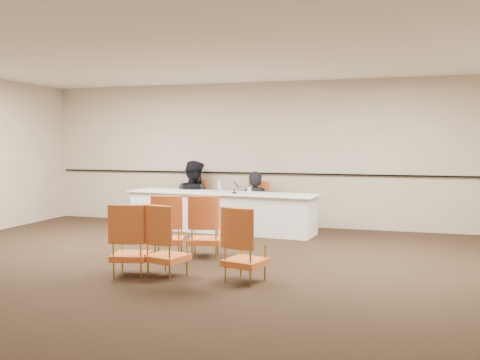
{
  "coord_description": "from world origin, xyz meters",
  "views": [
    {
      "loc": [
        2.67,
        -6.86,
        1.74
      ],
      "look_at": [
        -0.21,
        2.6,
        1.05
      ],
      "focal_mm": 40.0,
      "sensor_mm": 36.0,
      "label": 1
    }
  ],
  "objects_px": {
    "panelist_second": "(194,204)",
    "drinking_glass": "(221,190)",
    "panel_table": "(221,212)",
    "aud_chair_back_left": "(131,239)",
    "panelist_main": "(255,211)",
    "aud_chair_front_left": "(168,225)",
    "coffee_cup": "(249,191)",
    "panelist_second_chair": "(194,202)",
    "panelist_main_chair": "(255,205)",
    "aud_chair_back_mid": "(167,240)",
    "water_bottle": "(219,186)",
    "aud_chair_back_right": "(245,244)",
    "aud_chair_front_mid": "(205,226)",
    "microphone": "(234,186)"
  },
  "relations": [
    {
      "from": "aud_chair_front_left",
      "to": "aud_chair_front_mid",
      "type": "bearing_deg",
      "value": -2.59
    },
    {
      "from": "panel_table",
      "to": "panelist_second_chair",
      "type": "xyz_separation_m",
      "value": [
        -0.83,
        0.65,
        0.09
      ]
    },
    {
      "from": "panelist_main_chair",
      "to": "drinking_glass",
      "type": "distance_m",
      "value": 0.9
    },
    {
      "from": "drinking_glass",
      "to": "aud_chair_back_mid",
      "type": "relative_size",
      "value": 0.11
    },
    {
      "from": "drinking_glass",
      "to": "aud_chair_front_mid",
      "type": "bearing_deg",
      "value": -77.05
    },
    {
      "from": "aud_chair_front_mid",
      "to": "aud_chair_back_right",
      "type": "xyz_separation_m",
      "value": [
        1.0,
        -1.24,
        0.0
      ]
    },
    {
      "from": "drinking_glass",
      "to": "aud_chair_front_mid",
      "type": "distance_m",
      "value": 2.26
    },
    {
      "from": "panelist_second",
      "to": "aud_chair_back_right",
      "type": "relative_size",
      "value": 1.95
    },
    {
      "from": "drinking_glass",
      "to": "coffee_cup",
      "type": "bearing_deg",
      "value": -7.96
    },
    {
      "from": "panel_table",
      "to": "panelist_second",
      "type": "height_order",
      "value": "panelist_second"
    },
    {
      "from": "panelist_second",
      "to": "panelist_second_chair",
      "type": "bearing_deg",
      "value": -0.0
    },
    {
      "from": "panelist_second_chair",
      "to": "aud_chair_front_left",
      "type": "height_order",
      "value": "same"
    },
    {
      "from": "panelist_main",
      "to": "microphone",
      "type": "distance_m",
      "value": 0.9
    },
    {
      "from": "panelist_second",
      "to": "drinking_glass",
      "type": "relative_size",
      "value": 18.5
    },
    {
      "from": "aud_chair_back_mid",
      "to": "coffee_cup",
      "type": "bearing_deg",
      "value": 101.73
    },
    {
      "from": "water_bottle",
      "to": "drinking_glass",
      "type": "relative_size",
      "value": 2.43
    },
    {
      "from": "coffee_cup",
      "to": "aud_chair_back_left",
      "type": "xyz_separation_m",
      "value": [
        -0.63,
        -3.44,
        -0.36
      ]
    },
    {
      "from": "drinking_glass",
      "to": "aud_chair_back_left",
      "type": "height_order",
      "value": "aud_chair_back_left"
    },
    {
      "from": "water_bottle",
      "to": "aud_chair_front_left",
      "type": "distance_m",
      "value": 2.42
    },
    {
      "from": "coffee_cup",
      "to": "aud_chair_front_mid",
      "type": "xyz_separation_m",
      "value": [
        -0.1,
        -2.09,
        -0.36
      ]
    },
    {
      "from": "panel_table",
      "to": "microphone",
      "type": "distance_m",
      "value": 0.63
    },
    {
      "from": "panel_table",
      "to": "drinking_glass",
      "type": "distance_m",
      "value": 0.45
    },
    {
      "from": "aud_chair_back_mid",
      "to": "aud_chair_back_right",
      "type": "bearing_deg",
      "value": 16.34
    },
    {
      "from": "panelist_main",
      "to": "drinking_glass",
      "type": "bearing_deg",
      "value": 52.24
    },
    {
      "from": "panelist_main",
      "to": "aud_chair_front_left",
      "type": "height_order",
      "value": "panelist_main"
    },
    {
      "from": "panel_table",
      "to": "aud_chair_back_left",
      "type": "bearing_deg",
      "value": -84.56
    },
    {
      "from": "aud_chair_front_mid",
      "to": "aud_chair_back_mid",
      "type": "relative_size",
      "value": 1.0
    },
    {
      "from": "panelist_second_chair",
      "to": "drinking_glass",
      "type": "bearing_deg",
      "value": -36.49
    },
    {
      "from": "aud_chair_front_mid",
      "to": "aud_chair_back_right",
      "type": "relative_size",
      "value": 1.0
    },
    {
      "from": "microphone",
      "to": "coffee_cup",
      "type": "relative_size",
      "value": 2.15
    },
    {
      "from": "aud_chair_back_mid",
      "to": "water_bottle",
      "type": "bearing_deg",
      "value": 112.34
    },
    {
      "from": "aud_chair_front_left",
      "to": "drinking_glass",
      "type": "bearing_deg",
      "value": 71.96
    },
    {
      "from": "aud_chair_back_left",
      "to": "drinking_glass",
      "type": "bearing_deg",
      "value": 77.62
    },
    {
      "from": "panelist_main_chair",
      "to": "aud_chair_front_mid",
      "type": "bearing_deg",
      "value": -84.92
    },
    {
      "from": "aud_chair_front_left",
      "to": "aud_chair_back_left",
      "type": "relative_size",
      "value": 1.0
    },
    {
      "from": "panelist_main",
      "to": "drinking_glass",
      "type": "relative_size",
      "value": 16.34
    },
    {
      "from": "aud_chair_back_left",
      "to": "aud_chair_back_right",
      "type": "xyz_separation_m",
      "value": [
        1.54,
        0.1,
        0.0
      ]
    },
    {
      "from": "water_bottle",
      "to": "aud_chair_back_right",
      "type": "distance_m",
      "value": 3.84
    },
    {
      "from": "panelist_main",
      "to": "aud_chair_front_mid",
      "type": "xyz_separation_m",
      "value": [
        -0.02,
        -2.82,
        0.13
      ]
    },
    {
      "from": "panel_table",
      "to": "aud_chair_front_left",
      "type": "distance_m",
      "value": 2.45
    },
    {
      "from": "microphone",
      "to": "coffee_cup",
      "type": "height_order",
      "value": "microphone"
    },
    {
      "from": "water_bottle",
      "to": "panelist_main",
      "type": "bearing_deg",
      "value": 45.72
    },
    {
      "from": "coffee_cup",
      "to": "panelist_second_chair",
      "type": "bearing_deg",
      "value": 149.57
    },
    {
      "from": "panel_table",
      "to": "aud_chair_front_mid",
      "type": "height_order",
      "value": "aud_chair_front_mid"
    },
    {
      "from": "panel_table",
      "to": "aud_chair_back_left",
      "type": "xyz_separation_m",
      "value": [
        0.0,
        -3.65,
        0.09
      ]
    },
    {
      "from": "panelist_second_chair",
      "to": "aud_chair_back_left",
      "type": "xyz_separation_m",
      "value": [
        0.84,
        -4.3,
        0.0
      ]
    },
    {
      "from": "panelist_main_chair",
      "to": "water_bottle",
      "type": "xyz_separation_m",
      "value": [
        -0.57,
        -0.58,
        0.41
      ]
    },
    {
      "from": "panelist_main_chair",
      "to": "aud_chair_back_right",
      "type": "bearing_deg",
      "value": -70.93
    },
    {
      "from": "panelist_second_chair",
      "to": "drinking_glass",
      "type": "relative_size",
      "value": 9.5
    },
    {
      "from": "panelist_second",
      "to": "microphone",
      "type": "xyz_separation_m",
      "value": [
        1.16,
        -0.79,
        0.47
      ]
    }
  ]
}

